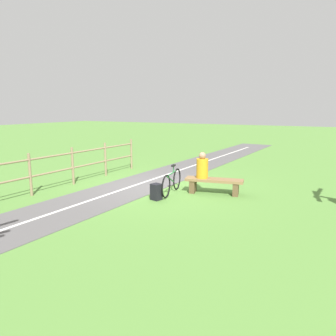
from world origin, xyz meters
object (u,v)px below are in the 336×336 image
bench (214,183)px  person_seated (202,167)px  bicycle (172,182)px  backpack (156,192)px

bench → person_seated: bearing=-0.0°
bicycle → backpack: (0.08, 0.79, -0.13)m
person_seated → backpack: bearing=44.9°
bicycle → backpack: bicycle is taller
backpack → bicycle: bearing=-95.6°
bench → backpack: size_ratio=3.87×
person_seated → backpack: size_ratio=1.72×
bicycle → backpack: 0.80m
bicycle → person_seated: bearing=114.6°
bench → person_seated: person_seated is taller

